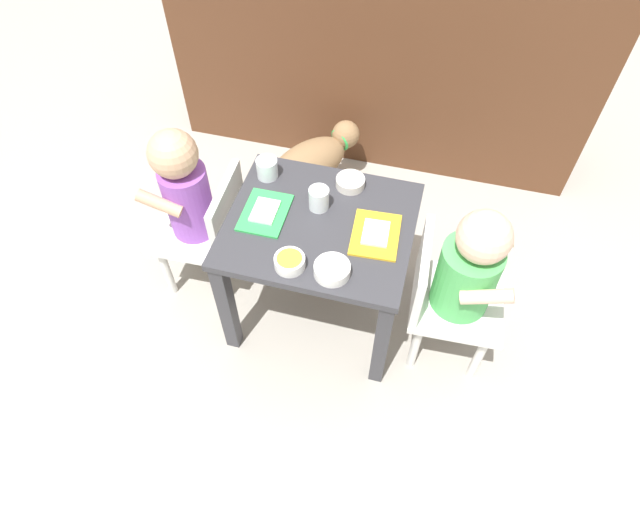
{
  "coord_description": "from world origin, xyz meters",
  "views": [
    {
      "loc": [
        0.28,
        -1.04,
        1.67
      ],
      "look_at": [
        0.0,
        0.0,
        0.3
      ],
      "focal_mm": 30.36,
      "sensor_mm": 36.0,
      "label": 1
    }
  ],
  "objects": [
    {
      "name": "water_cup_left",
      "position": [
        -0.21,
        0.15,
        0.49
      ],
      "size": [
        0.07,
        0.07,
        0.06
      ],
      "color": "white",
      "rests_on": "dining_table"
    },
    {
      "name": "dining_table",
      "position": [
        0.0,
        0.0,
        0.37
      ],
      "size": [
        0.56,
        0.49,
        0.46
      ],
      "color": "#333338",
      "rests_on": "ground"
    },
    {
      "name": "veggie_bowl_near",
      "position": [
        0.05,
        0.18,
        0.48
      ],
      "size": [
        0.09,
        0.09,
        0.03
      ],
      "color": "silver",
      "rests_on": "dining_table"
    },
    {
      "name": "food_tray_right",
      "position": [
        0.17,
        -0.01,
        0.47
      ],
      "size": [
        0.15,
        0.19,
        0.02
      ],
      "color": "gold",
      "rests_on": "dining_table"
    },
    {
      "name": "dog",
      "position": [
        -0.18,
        0.55,
        0.19
      ],
      "size": [
        0.35,
        0.43,
        0.29
      ],
      "color": "olive",
      "rests_on": "ground"
    },
    {
      "name": "cereal_bowl_right_side",
      "position": [
        0.08,
        -0.17,
        0.48
      ],
      "size": [
        0.1,
        0.1,
        0.03
      ],
      "color": "white",
      "rests_on": "dining_table"
    },
    {
      "name": "water_cup_right",
      "position": [
        -0.02,
        0.06,
        0.49
      ],
      "size": [
        0.06,
        0.06,
        0.07
      ],
      "color": "white",
      "rests_on": "dining_table"
    },
    {
      "name": "cereal_bowl_left_side",
      "position": [
        -0.04,
        -0.18,
        0.48
      ],
      "size": [
        0.09,
        0.09,
        0.04
      ],
      "color": "white",
      "rests_on": "dining_table"
    },
    {
      "name": "food_tray_left",
      "position": [
        -0.17,
        -0.01,
        0.47
      ],
      "size": [
        0.13,
        0.18,
        0.02
      ],
      "color": "green",
      "rests_on": "dining_table"
    },
    {
      "name": "seated_child_left",
      "position": [
        -0.44,
        0.03,
        0.42
      ],
      "size": [
        0.29,
        0.29,
        0.67
      ],
      "color": "silver",
      "rests_on": "ground"
    },
    {
      "name": "kitchen_cabinet_back",
      "position": [
        0.0,
        0.97,
        0.43
      ],
      "size": [
        1.71,
        0.32,
        0.87
      ],
      "primitive_type": "cube",
      "color": "#56331E",
      "rests_on": "ground"
    },
    {
      "name": "ground_plane",
      "position": [
        0.0,
        0.0,
        0.0
      ],
      "size": [
        7.0,
        7.0,
        0.0
      ],
      "primitive_type": "plane",
      "color": "#9E998E"
    },
    {
      "name": "seated_child_right",
      "position": [
        0.44,
        -0.04,
        0.41
      ],
      "size": [
        0.29,
        0.29,
        0.65
      ],
      "color": "silver",
      "rests_on": "ground"
    }
  ]
}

